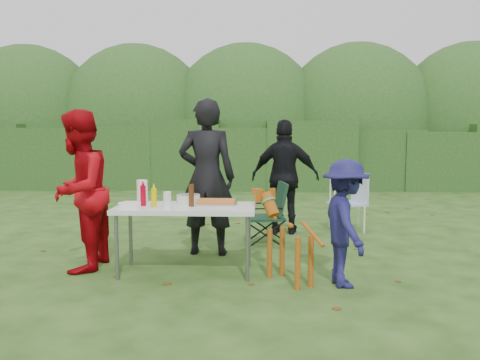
{
  "coord_description": "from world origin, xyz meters",
  "views": [
    {
      "loc": [
        0.48,
        -5.18,
        1.59
      ],
      "look_at": [
        0.24,
        0.43,
        1.0
      ],
      "focal_mm": 38.0,
      "sensor_mm": 36.0,
      "label": 1
    }
  ],
  "objects_px": {
    "child": "(345,223)",
    "person_black_puffy": "(285,177)",
    "paper_towel_roll": "(142,192)",
    "mustard_bottle": "(154,198)",
    "beer_bottle": "(191,195)",
    "dog": "(290,239)",
    "lawn_chair": "(347,201)",
    "person_red_jacket": "(79,191)",
    "person_cook": "(207,177)",
    "camping_chair": "(266,214)",
    "ketchup_bottle": "(143,196)",
    "folding_table": "(185,211)"
  },
  "relations": [
    {
      "from": "child",
      "to": "person_black_puffy",
      "type": "bearing_deg",
      "value": 2.55
    },
    {
      "from": "child",
      "to": "paper_towel_roll",
      "type": "height_order",
      "value": "child"
    },
    {
      "from": "person_black_puffy",
      "to": "mustard_bottle",
      "type": "distance_m",
      "value": 2.68
    },
    {
      "from": "paper_towel_roll",
      "to": "person_black_puffy",
      "type": "bearing_deg",
      "value": 49.34
    },
    {
      "from": "beer_bottle",
      "to": "paper_towel_roll",
      "type": "bearing_deg",
      "value": 159.94
    },
    {
      "from": "dog",
      "to": "lawn_chair",
      "type": "height_order",
      "value": "dog"
    },
    {
      "from": "person_red_jacket",
      "to": "child",
      "type": "xyz_separation_m",
      "value": [
        2.85,
        -0.45,
        -0.25
      ]
    },
    {
      "from": "person_red_jacket",
      "to": "person_cook",
      "type": "bearing_deg",
      "value": 121.76
    },
    {
      "from": "camping_chair",
      "to": "ketchup_bottle",
      "type": "bearing_deg",
      "value": 35.15
    },
    {
      "from": "person_cook",
      "to": "dog",
      "type": "height_order",
      "value": "person_cook"
    },
    {
      "from": "person_red_jacket",
      "to": "beer_bottle",
      "type": "bearing_deg",
      "value": 86.82
    },
    {
      "from": "mustard_bottle",
      "to": "beer_bottle",
      "type": "bearing_deg",
      "value": 7.81
    },
    {
      "from": "person_red_jacket",
      "to": "paper_towel_roll",
      "type": "bearing_deg",
      "value": 100.36
    },
    {
      "from": "person_black_puffy",
      "to": "camping_chair",
      "type": "bearing_deg",
      "value": 77.17
    },
    {
      "from": "person_cook",
      "to": "person_red_jacket",
      "type": "distance_m",
      "value": 1.54
    },
    {
      "from": "child",
      "to": "camping_chair",
      "type": "distance_m",
      "value": 1.89
    },
    {
      "from": "person_cook",
      "to": "mustard_bottle",
      "type": "xyz_separation_m",
      "value": [
        -0.46,
        -0.93,
        -0.13
      ]
    },
    {
      "from": "beer_bottle",
      "to": "person_cook",
      "type": "bearing_deg",
      "value": 85.4
    },
    {
      "from": "person_cook",
      "to": "child",
      "type": "distance_m",
      "value": 1.97
    },
    {
      "from": "ketchup_bottle",
      "to": "beer_bottle",
      "type": "xyz_separation_m",
      "value": [
        0.53,
        -0.02,
        0.01
      ]
    },
    {
      "from": "person_black_puffy",
      "to": "dog",
      "type": "height_order",
      "value": "person_black_puffy"
    },
    {
      "from": "folding_table",
      "to": "ketchup_bottle",
      "type": "xyz_separation_m",
      "value": [
        -0.46,
        -0.01,
        0.16
      ]
    },
    {
      "from": "lawn_chair",
      "to": "mustard_bottle",
      "type": "bearing_deg",
      "value": 25.01
    },
    {
      "from": "camping_chair",
      "to": "ketchup_bottle",
      "type": "xyz_separation_m",
      "value": [
        -1.33,
        -1.35,
        0.42
      ]
    },
    {
      "from": "beer_bottle",
      "to": "paper_towel_roll",
      "type": "distance_m",
      "value": 0.62
    },
    {
      "from": "child",
      "to": "mustard_bottle",
      "type": "height_order",
      "value": "child"
    },
    {
      "from": "ketchup_bottle",
      "to": "paper_towel_roll",
      "type": "xyz_separation_m",
      "value": [
        -0.06,
        0.19,
        0.02
      ]
    },
    {
      "from": "folding_table",
      "to": "child",
      "type": "height_order",
      "value": "child"
    },
    {
      "from": "person_red_jacket",
      "to": "dog",
      "type": "bearing_deg",
      "value": 82.9
    },
    {
      "from": "dog",
      "to": "paper_towel_roll",
      "type": "relative_size",
      "value": 3.64
    },
    {
      "from": "person_cook",
      "to": "ketchup_bottle",
      "type": "distance_m",
      "value": 1.05
    },
    {
      "from": "child",
      "to": "ketchup_bottle",
      "type": "distance_m",
      "value": 2.15
    },
    {
      "from": "mustard_bottle",
      "to": "ketchup_bottle",
      "type": "bearing_deg",
      "value": 150.72
    },
    {
      "from": "mustard_bottle",
      "to": "ketchup_bottle",
      "type": "xyz_separation_m",
      "value": [
        -0.13,
        0.08,
        0.01
      ]
    },
    {
      "from": "dog",
      "to": "lawn_chair",
      "type": "relative_size",
      "value": 1.05
    },
    {
      "from": "person_cook",
      "to": "lawn_chair",
      "type": "xyz_separation_m",
      "value": [
        1.99,
        1.57,
        -0.52
      ]
    },
    {
      "from": "lawn_chair",
      "to": "beer_bottle",
      "type": "height_order",
      "value": "beer_bottle"
    },
    {
      "from": "ketchup_bottle",
      "to": "beer_bottle",
      "type": "relative_size",
      "value": 0.92
    },
    {
      "from": "folding_table",
      "to": "lawn_chair",
      "type": "relative_size",
      "value": 1.67
    },
    {
      "from": "child",
      "to": "ketchup_bottle",
      "type": "xyz_separation_m",
      "value": [
        -2.11,
        0.36,
        0.21
      ]
    },
    {
      "from": "child",
      "to": "mustard_bottle",
      "type": "distance_m",
      "value": 2.01
    },
    {
      "from": "mustard_bottle",
      "to": "person_black_puffy",
      "type": "bearing_deg",
      "value": 56.14
    },
    {
      "from": "folding_table",
      "to": "person_cook",
      "type": "height_order",
      "value": "person_cook"
    },
    {
      "from": "beer_bottle",
      "to": "ketchup_bottle",
      "type": "bearing_deg",
      "value": 177.67
    },
    {
      "from": "person_red_jacket",
      "to": "dog",
      "type": "distance_m",
      "value": 2.37
    },
    {
      "from": "person_cook",
      "to": "camping_chair",
      "type": "bearing_deg",
      "value": -143.23
    },
    {
      "from": "camping_chair",
      "to": "beer_bottle",
      "type": "relative_size",
      "value": 3.59
    },
    {
      "from": "mustard_bottle",
      "to": "ketchup_bottle",
      "type": "distance_m",
      "value": 0.15
    },
    {
      "from": "dog",
      "to": "ketchup_bottle",
      "type": "relative_size",
      "value": 4.3
    },
    {
      "from": "person_red_jacket",
      "to": "ketchup_bottle",
      "type": "bearing_deg",
      "value": 84.97
    }
  ]
}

